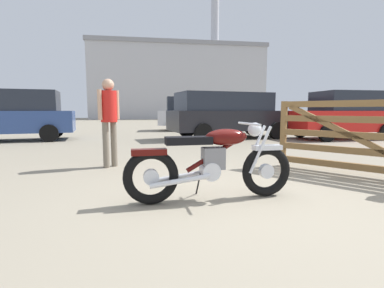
# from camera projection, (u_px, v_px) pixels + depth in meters

# --- Properties ---
(ground_plane) EXTENTS (80.00, 80.00, 0.00)m
(ground_plane) POSITION_uv_depth(u_px,v_px,m) (242.00, 199.00, 3.49)
(ground_plane) COLOR gray
(vintage_motorcycle) EXTENTS (2.08, 0.62, 0.94)m
(vintage_motorcycle) POSITION_uv_depth(u_px,v_px,m) (213.00, 163.00, 3.41)
(vintage_motorcycle) COLOR black
(vintage_motorcycle) RESTS_ON ground_plane
(timber_gate) EXTENTS (1.60, 2.13, 1.60)m
(timber_gate) POSITION_uv_depth(u_px,v_px,m) (373.00, 134.00, 4.52)
(timber_gate) COLOR brown
(timber_gate) RESTS_ON ground_plane
(bystander) EXTENTS (0.38, 0.32, 1.66)m
(bystander) POSITION_uv_depth(u_px,v_px,m) (109.00, 114.00, 5.35)
(bystander) COLOR #706656
(bystander) RESTS_ON ground_plane
(silver_sedan_mid) EXTENTS (3.93, 1.88, 1.78)m
(silver_sedan_mid) POSITION_uv_depth(u_px,v_px,m) (344.00, 115.00, 10.78)
(silver_sedan_mid) COLOR black
(silver_sedan_mid) RESTS_ON ground_plane
(pale_sedan_back) EXTENTS (4.89, 2.42, 1.74)m
(pale_sedan_back) POSITION_uv_depth(u_px,v_px,m) (228.00, 114.00, 10.96)
(pale_sedan_back) COLOR black
(pale_sedan_back) RESTS_ON ground_plane
(blue_hatchback_right) EXTENTS (4.04, 2.11, 1.78)m
(blue_hatchback_right) POSITION_uv_depth(u_px,v_px,m) (192.00, 113.00, 15.39)
(blue_hatchback_right) COLOR black
(blue_hatchback_right) RESTS_ON ground_plane
(white_estate_far) EXTENTS (4.06, 2.15, 1.78)m
(white_estate_far) POSITION_uv_depth(u_px,v_px,m) (17.00, 115.00, 10.08)
(white_estate_far) COLOR black
(white_estate_far) RESTS_ON ground_plane
(industrial_building) EXTENTS (22.55, 12.06, 19.88)m
(industrial_building) POSITION_uv_depth(u_px,v_px,m) (176.00, 83.00, 39.41)
(industrial_building) COLOR #B2B2B7
(industrial_building) RESTS_ON ground_plane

